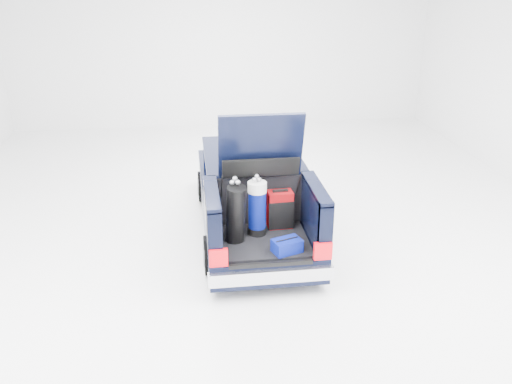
{
  "coord_description": "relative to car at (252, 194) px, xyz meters",
  "views": [
    {
      "loc": [
        -1.07,
        -8.69,
        4.49
      ],
      "look_at": [
        0.0,
        -0.5,
        0.97
      ],
      "focal_mm": 38.0,
      "sensor_mm": 36.0,
      "label": 1
    }
  ],
  "objects": [
    {
      "name": "blue_duffel",
      "position": [
        0.27,
        -2.01,
        0.03
      ],
      "size": [
        0.47,
        0.38,
        0.21
      ],
      "rotation": [
        0.0,
        0.0,
        0.34
      ],
      "color": "#040D63",
      "rests_on": "car"
    },
    {
      "name": "red_suitcase",
      "position": [
        0.3,
        -1.19,
        0.23
      ],
      "size": [
        0.39,
        0.27,
        0.64
      ],
      "rotation": [
        0.0,
        0.0,
        0.05
      ],
      "color": "#780407",
      "rests_on": "car"
    },
    {
      "name": "ground",
      "position": [
        0.0,
        -0.11,
        -0.67
      ],
      "size": [
        14.0,
        14.0,
        0.0
      ],
      "primitive_type": "plane",
      "color": "white",
      "rests_on": "ground"
    },
    {
      "name": "car",
      "position": [
        0.0,
        0.0,
        0.0
      ],
      "size": [
        1.87,
        4.65,
        2.47
      ],
      "color": "black",
      "rests_on": "ground"
    },
    {
      "name": "blue_golf_bag",
      "position": [
        -0.08,
        -1.38,
        0.37
      ],
      "size": [
        0.35,
        0.35,
        0.97
      ],
      "rotation": [
        0.0,
        0.0,
        -0.25
      ],
      "color": "black",
      "rests_on": "car"
    },
    {
      "name": "black_golf_bag",
      "position": [
        -0.43,
        -1.62,
        0.39
      ],
      "size": [
        0.36,
        0.46,
        1.04
      ],
      "rotation": [
        0.0,
        0.0,
        0.2
      ],
      "color": "black",
      "rests_on": "car"
    }
  ]
}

